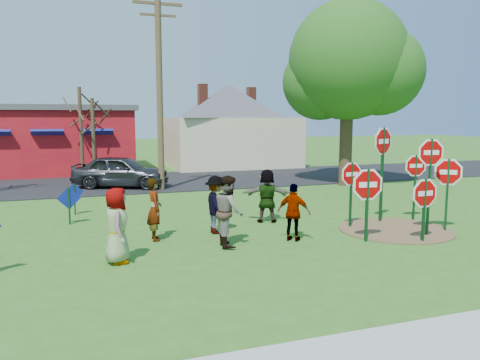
% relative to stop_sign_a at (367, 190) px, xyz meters
% --- Properties ---
extents(ground, '(120.00, 120.00, 0.00)m').
position_rel_stop_sign_a_xyz_m(ground, '(-3.00, 1.76, -1.37)').
color(ground, '#345D1A').
rests_on(ground, ground).
extents(sidewalk, '(22.00, 1.80, 0.08)m').
position_rel_stop_sign_a_xyz_m(sidewalk, '(-3.00, -5.44, -1.33)').
color(sidewalk, '#9E9E99').
rests_on(sidewalk, ground).
extents(road, '(120.00, 7.50, 0.04)m').
position_rel_stop_sign_a_xyz_m(road, '(-3.00, 13.26, -1.35)').
color(road, black).
rests_on(road, ground).
extents(dirt_patch, '(3.20, 3.20, 0.03)m').
position_rel_stop_sign_a_xyz_m(dirt_patch, '(1.50, 0.76, -1.35)').
color(dirt_patch, brown).
rests_on(dirt_patch, ground).
extents(red_building, '(9.40, 7.69, 3.90)m').
position_rel_stop_sign_a_xyz_m(red_building, '(-8.50, 19.76, 0.60)').
color(red_building, maroon).
rests_on(red_building, ground).
extents(cream_house, '(9.40, 9.40, 6.50)m').
position_rel_stop_sign_a_xyz_m(cream_house, '(2.50, 19.76, 1.56)').
color(cream_house, beige).
rests_on(cream_house, ground).
extents(stop_sign_a, '(1.12, 0.16, 2.06)m').
position_rel_stop_sign_a_xyz_m(stop_sign_a, '(0.00, 0.00, 0.00)').
color(stop_sign_a, '#113E1D').
rests_on(stop_sign_a, ground).
extents(stop_sign_b, '(1.09, 0.43, 3.07)m').
position_rel_stop_sign_a_xyz_m(stop_sign_b, '(1.76, 1.84, 0.86)').
color(stop_sign_b, '#113E1D').
rests_on(stop_sign_b, ground).
extents(stop_sign_c, '(0.98, 0.19, 2.78)m').
position_rel_stop_sign_a_xyz_m(stop_sign_c, '(1.93, -0.02, 0.59)').
color(stop_sign_c, '#113E1D').
rests_on(stop_sign_c, ground).
extents(stop_sign_d, '(0.90, 0.22, 2.18)m').
position_rel_stop_sign_a_xyz_m(stop_sign_d, '(2.90, 1.71, 0.19)').
color(stop_sign_d, '#113E1D').
rests_on(stop_sign_d, ground).
extents(stop_sign_e, '(1.03, 0.07, 1.79)m').
position_rel_stop_sign_a_xyz_m(stop_sign_e, '(1.37, -0.52, -0.19)').
color(stop_sign_e, '#113E1D').
rests_on(stop_sign_e, ground).
extents(stop_sign_f, '(0.87, 0.58, 2.21)m').
position_rel_stop_sign_a_xyz_m(stop_sign_f, '(2.78, 0.22, 0.18)').
color(stop_sign_f, '#113E1D').
rests_on(stop_sign_f, ground).
extents(stop_sign_g, '(0.95, 0.13, 2.05)m').
position_rel_stop_sign_a_xyz_m(stop_sign_g, '(0.48, 1.52, 0.04)').
color(stop_sign_g, '#113E1D').
rests_on(stop_sign_g, ground).
extents(blue_diamond_c, '(0.69, 0.07, 1.15)m').
position_rel_stop_sign_a_xyz_m(blue_diamond_c, '(-7.34, 4.59, -0.67)').
color(blue_diamond_c, '#113E1D').
rests_on(blue_diamond_c, ground).
extents(blue_diamond_d, '(0.59, 0.06, 1.06)m').
position_rel_stop_sign_a_xyz_m(blue_diamond_d, '(-7.20, 6.03, -0.72)').
color(blue_diamond_d, '#113E1D').
rests_on(blue_diamond_d, ground).
extents(person_a, '(0.56, 0.84, 1.69)m').
position_rel_stop_sign_a_xyz_m(person_a, '(-6.27, 0.24, -0.52)').
color(person_a, '#485E96').
rests_on(person_a, ground).
extents(person_b, '(0.41, 0.61, 1.65)m').
position_rel_stop_sign_a_xyz_m(person_b, '(-5.18, 1.92, -0.54)').
color(person_b, '#206B69').
rests_on(person_b, ground).
extents(person_c, '(0.76, 0.93, 1.78)m').
position_rel_stop_sign_a_xyz_m(person_c, '(-3.51, 0.76, -0.47)').
color(person_c, brown).
rests_on(person_c, ground).
extents(person_d, '(0.62, 1.06, 1.62)m').
position_rel_stop_sign_a_xyz_m(person_d, '(-3.46, 2.10, -0.56)').
color(person_d, '#37373C').
rests_on(person_d, ground).
extents(person_e, '(0.90, 0.87, 1.51)m').
position_rel_stop_sign_a_xyz_m(person_e, '(-1.76, 0.66, -0.61)').
color(person_e, '#552D5B').
rests_on(person_e, ground).
extents(person_f, '(1.61, 1.02, 1.66)m').
position_rel_stop_sign_a_xyz_m(person_f, '(-1.58, 2.95, -0.54)').
color(person_f, '#194920').
rests_on(person_f, ground).
extents(suv, '(4.65, 3.25, 1.47)m').
position_rel_stop_sign_a_xyz_m(suv, '(-5.22, 11.63, -0.59)').
color(suv, '#2F3034').
rests_on(suv, road).
extents(utility_pole, '(2.09, 0.27, 8.56)m').
position_rel_stop_sign_a_xyz_m(utility_pole, '(-3.58, 10.38, 3.14)').
color(utility_pole, '#4C3823').
rests_on(utility_pole, ground).
extents(leafy_tree, '(6.06, 5.53, 8.61)m').
position_rel_stop_sign_a_xyz_m(leafy_tree, '(5.11, 9.13, 4.18)').
color(leafy_tree, '#382819').
rests_on(leafy_tree, ground).
extents(bare_tree_east, '(1.80, 1.80, 4.77)m').
position_rel_stop_sign_a_xyz_m(bare_tree_east, '(-6.85, 15.40, 1.72)').
color(bare_tree_east, '#382819').
rests_on(bare_tree_east, ground).
extents(bare_tree_extra, '(1.80, 1.80, 4.16)m').
position_rel_stop_sign_a_xyz_m(bare_tree_extra, '(-6.28, 14.19, 1.33)').
color(bare_tree_extra, '#382819').
rests_on(bare_tree_extra, ground).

